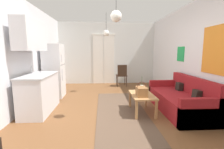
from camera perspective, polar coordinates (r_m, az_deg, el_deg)
ground_plane at (r=3.83m, az=0.00°, el=-14.69°), size 4.80×7.93×0.10m
wall_back at (r=7.23m, az=-1.87°, el=7.48°), size 4.40×0.13×2.70m
wall_right at (r=4.24m, az=30.63°, el=5.90°), size 0.12×7.53×2.70m
wall_left at (r=4.02m, az=-32.52°, el=5.68°), size 0.12×7.53×2.70m
area_rug at (r=4.02m, az=3.16°, el=-12.67°), size 1.15×3.18×0.01m
couch at (r=4.27m, az=23.52°, el=-8.42°), size 0.87×1.93×0.83m
coffee_table at (r=3.86m, az=10.63°, el=-7.80°), size 0.50×0.87×0.45m
bamboo_vase at (r=4.04m, az=10.50°, el=-4.90°), size 0.09×0.09×0.39m
handbag at (r=3.66m, az=10.49°, el=-5.94°), size 0.23×0.32×0.33m
refrigerator at (r=5.35m, az=-19.94°, el=1.23°), size 0.58×0.61×1.66m
kitchen_counter at (r=4.16m, az=-24.97°, el=-0.98°), size 0.58×1.30×2.13m
accent_chair at (r=6.59m, az=3.49°, el=0.07°), size 0.44×0.42×0.90m
pendant_lamp_near at (r=3.24m, az=1.46°, el=20.01°), size 0.22×0.22×0.71m
pendant_lamp_far at (r=5.48m, az=-2.08°, el=14.55°), size 0.20×0.20×0.76m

